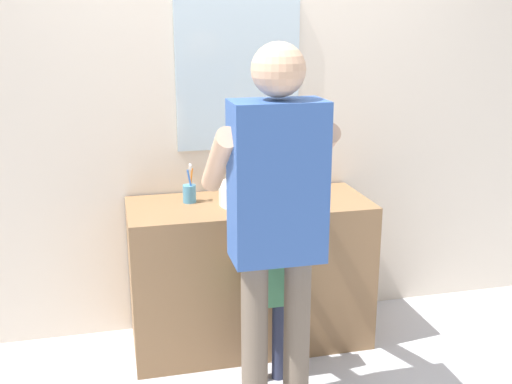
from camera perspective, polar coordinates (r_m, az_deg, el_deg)
ground_plane at (r=3.34m, az=0.63°, el=-16.01°), size 14.00×14.00×0.00m
back_wall at (r=3.47m, az=-1.84°, el=9.01°), size 4.40×0.10×2.70m
vanity_cabinet at (r=3.41m, az=-0.59°, el=-7.56°), size 1.29×0.54×0.82m
sink_basin at (r=3.23m, az=-0.54°, el=-0.11°), size 0.33×0.33×0.11m
faucet at (r=3.42m, az=-1.31°, el=1.21°), size 0.18×0.14×0.18m
toothbrush_cup at (r=3.28m, az=-6.22°, el=-0.05°), size 0.07×0.07×0.21m
child_toddler at (r=3.00m, az=1.13°, el=-7.99°), size 0.29×0.29×0.93m
adult_parent at (r=2.57m, az=1.89°, el=-1.24°), size 0.52×0.55×1.68m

